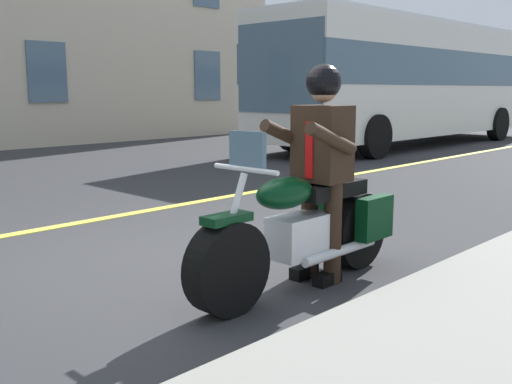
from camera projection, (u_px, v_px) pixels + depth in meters
The scene contains 5 objects.
ground_plane at pixel (160, 264), 5.27m from camera, with size 80.00×80.00×0.00m, color #333335.
lane_center_stripe at pixel (53, 227), 6.64m from camera, with size 60.00×0.16×0.01m, color #E5DB4C.
motorcycle_main at pixel (305, 230), 4.62m from camera, with size 2.21×0.60×1.26m.
rider_main at pixel (321, 154), 4.66m from camera, with size 0.62×0.55×1.74m.
bus_near at pixel (411, 77), 16.30m from camera, with size 11.05×2.70×3.30m.
Camera 1 is at (3.04, 4.16, 1.54)m, focal length 41.26 mm.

